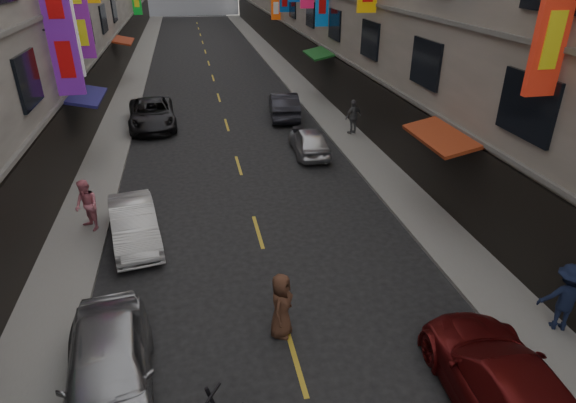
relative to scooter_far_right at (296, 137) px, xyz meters
name	(u,v)px	position (x,y,z in m)	size (l,w,h in m)	color
sidewalk_left	(133,81)	(-9.09, 16.05, -0.38)	(2.00, 90.00, 0.12)	slate
sidewalk_right	(289,74)	(2.91, 16.05, -0.38)	(2.00, 90.00, 0.12)	slate
street_awnings	(203,90)	(-4.35, 0.05, 2.56)	(13.99, 35.20, 0.41)	#155127
lane_markings	(216,87)	(-3.09, 13.05, -0.44)	(0.12, 80.20, 0.01)	gold
scooter_far_right	(296,137)	(0.00, 0.00, 0.00)	(0.58, 1.80, 1.14)	black
car_left_near	(109,371)	(-7.09, -14.18, 0.32)	(1.81, 4.50, 1.53)	#A8A8AD
car_left_mid	(134,224)	(-7.09, -7.76, 0.21)	(1.39, 3.98, 1.31)	silver
car_left_far	(152,114)	(-7.09, 4.57, 0.28)	(2.41, 5.23, 1.45)	black
car_right_near	(509,391)	(0.68, -16.28, 0.30)	(2.08, 5.12, 1.49)	#621011
car_right_mid	(309,141)	(0.36, -1.16, 0.20)	(1.52, 3.79, 1.29)	silver
car_right_far	(284,105)	(0.31, 4.81, 0.29)	(1.55, 4.44, 1.46)	#25252C
pedestrian_lfar	(87,206)	(-8.63, -6.82, 0.57)	(0.86, 0.59, 1.78)	#DA7384
pedestrian_rnear	(566,297)	(3.51, -14.25, 0.58)	(1.17, 0.60, 1.81)	black
pedestrian_rfar	(353,117)	(3.22, 0.93, 0.57)	(1.05, 0.60, 1.79)	#5C5C5F
pedestrian_crossing	(281,306)	(-3.24, -12.98, 0.42)	(0.84, 0.58, 1.73)	#4C2C1E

